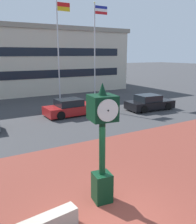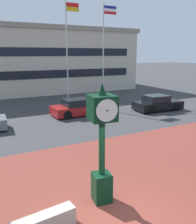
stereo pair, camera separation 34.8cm
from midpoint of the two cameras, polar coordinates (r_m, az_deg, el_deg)
plaza_brick_paving at (r=8.18m, az=-0.10°, el=-20.77°), size 44.00×10.20×0.01m
street_clock at (r=7.39m, az=2.28°, el=-6.51°), size 0.84×0.89×3.82m
car_street_near at (r=18.75m, az=-4.23°, el=1.02°), size 4.13×2.03×1.28m
car_street_far at (r=20.93m, az=14.26°, el=1.95°), size 4.14×2.09×1.28m
flagpole_primary at (r=23.34m, az=-6.71°, el=15.01°), size 1.34×0.14×9.38m
flagpole_secondary at (r=25.00m, az=1.94°, el=15.27°), size 1.50×0.14×9.45m
civic_building at (r=33.56m, az=-21.04°, el=11.39°), size 32.00×13.88×7.74m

